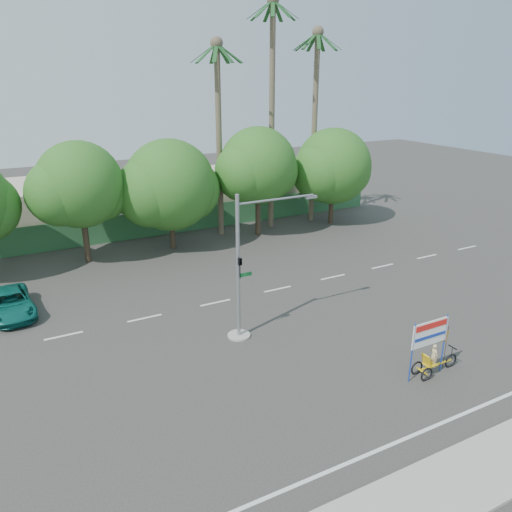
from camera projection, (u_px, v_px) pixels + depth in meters
name	position (u px, v px, depth m)	size (l,w,h in m)	color
ground	(330.00, 363.00, 21.88)	(120.00, 120.00, 0.00)	#33302D
sidewalk_near	(471.00, 476.00, 15.62)	(50.00, 2.40, 0.12)	gray
fence	(170.00, 221.00, 39.40)	(38.00, 0.08, 2.00)	#336B3D
building_left	(26.00, 211.00, 38.41)	(12.00, 8.00, 4.00)	beige
building_right	(237.00, 190.00, 46.38)	(14.00, 8.00, 3.60)	beige
tree_left	(79.00, 188.00, 32.01)	(6.66, 5.60, 8.07)	#473828
tree_center	(169.00, 188.00, 34.85)	(7.62, 6.40, 7.85)	#473828
tree_right	(257.00, 168.00, 37.66)	(6.90, 5.80, 8.36)	#473828
tree_far_right	(333.00, 169.00, 40.93)	(7.38, 6.20, 7.94)	#473828
palm_tall	(272.00, 95.00, 38.01)	(3.73, 3.79, 17.45)	#70604C
palm_mid	(315.00, 108.00, 40.13)	(3.73, 3.79, 15.45)	#70604C
palm_short	(218.00, 119.00, 36.59)	(3.73, 3.79, 14.45)	#70604C
traffic_signal	(244.00, 280.00, 23.22)	(4.72, 1.10, 7.00)	gray
trike_billboard	(432.00, 352.00, 20.68)	(2.76, 0.63, 2.71)	black
pickup_truck	(11.00, 303.00, 26.11)	(2.10, 4.55, 1.27)	#0D5F55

